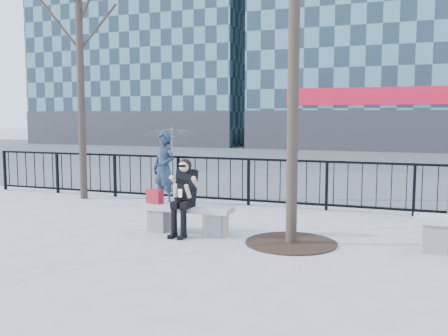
% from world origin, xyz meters
% --- Properties ---
extents(ground, '(120.00, 120.00, 0.00)m').
position_xyz_m(ground, '(0.00, 0.00, 0.00)').
color(ground, gray).
rests_on(ground, ground).
extents(street_surface, '(60.00, 23.00, 0.01)m').
position_xyz_m(street_surface, '(0.00, 15.00, 0.00)').
color(street_surface, '#474747').
rests_on(street_surface, ground).
extents(railing, '(14.00, 0.06, 1.10)m').
position_xyz_m(railing, '(0.00, 3.00, 0.55)').
color(railing, black).
rests_on(railing, ground).
extents(tree_left, '(2.80, 2.80, 6.50)m').
position_xyz_m(tree_left, '(-4.00, 2.50, 4.86)').
color(tree_left, black).
rests_on(tree_left, ground).
extents(tree_grate, '(1.50, 1.50, 0.02)m').
position_xyz_m(tree_grate, '(1.90, -0.10, 0.01)').
color(tree_grate, black).
rests_on(tree_grate, ground).
extents(bench_main, '(1.65, 0.46, 0.49)m').
position_xyz_m(bench_main, '(0.00, 0.00, 0.30)').
color(bench_main, slate).
rests_on(bench_main, ground).
extents(seated_woman, '(0.50, 0.64, 1.34)m').
position_xyz_m(seated_woman, '(0.00, -0.16, 0.67)').
color(seated_woman, black).
rests_on(seated_woman, ground).
extents(handbag, '(0.34, 0.22, 0.26)m').
position_xyz_m(handbag, '(-0.66, 0.02, 0.62)').
color(handbag, maroon).
rests_on(handbag, bench_main).
extents(shopping_bag, '(0.45, 0.24, 0.40)m').
position_xyz_m(shopping_bag, '(0.56, -0.09, 0.20)').
color(shopping_bag, '#C6AB8C').
rests_on(shopping_bag, ground).
extents(standing_man, '(0.71, 0.57, 1.70)m').
position_xyz_m(standing_man, '(-1.71, 2.46, 0.85)').
color(standing_man, black).
rests_on(standing_man, ground).
extents(vendor_umbrella, '(2.15, 2.18, 1.71)m').
position_xyz_m(vendor_umbrella, '(-4.13, 7.76, 0.86)').
color(vendor_umbrella, gold).
rests_on(vendor_umbrella, ground).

